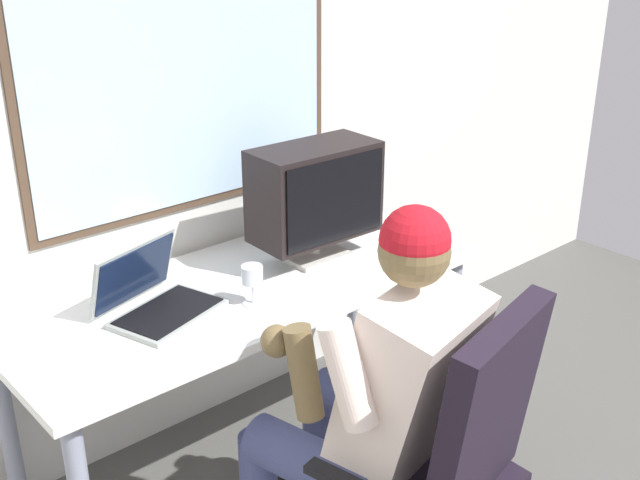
{
  "coord_description": "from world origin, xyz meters",
  "views": [
    {
      "loc": [
        -1.43,
        0.25,
        1.94
      ],
      "look_at": [
        -0.04,
        1.85,
        1.04
      ],
      "focal_mm": 44.01,
      "sensor_mm": 36.0,
      "label": 1
    }
  ],
  "objects_px": {
    "person_seated": "(370,393)",
    "laptop": "(153,295)",
    "office_chair": "(447,452)",
    "desk_speaker": "(357,207)",
    "crt_monitor": "(315,193)",
    "desk": "(248,306)",
    "wine_glass": "(252,277)"
  },
  "relations": [
    {
      "from": "crt_monitor",
      "to": "laptop",
      "type": "height_order",
      "value": "crt_monitor"
    },
    {
      "from": "person_seated",
      "to": "laptop",
      "type": "xyz_separation_m",
      "value": [
        -0.29,
        0.7,
        0.15
      ]
    },
    {
      "from": "desk",
      "to": "office_chair",
      "type": "xyz_separation_m",
      "value": [
        -0.0,
        -0.92,
        -0.09
      ]
    },
    {
      "from": "desk",
      "to": "office_chair",
      "type": "bearing_deg",
      "value": -90.24
    },
    {
      "from": "desk",
      "to": "crt_monitor",
      "type": "xyz_separation_m",
      "value": [
        0.32,
        0.01,
        0.34
      ]
    },
    {
      "from": "office_chair",
      "to": "person_seated",
      "type": "xyz_separation_m",
      "value": [
        -0.05,
        0.25,
        0.09
      ]
    },
    {
      "from": "desk",
      "to": "crt_monitor",
      "type": "bearing_deg",
      "value": 1.28
    },
    {
      "from": "office_chair",
      "to": "person_seated",
      "type": "height_order",
      "value": "person_seated"
    },
    {
      "from": "office_chair",
      "to": "laptop",
      "type": "distance_m",
      "value": 1.04
    },
    {
      "from": "person_seated",
      "to": "laptop",
      "type": "height_order",
      "value": "person_seated"
    },
    {
      "from": "desk",
      "to": "office_chair",
      "type": "relative_size",
      "value": 1.68
    },
    {
      "from": "laptop",
      "to": "desk_speaker",
      "type": "bearing_deg",
      "value": 5.45
    },
    {
      "from": "desk",
      "to": "wine_glass",
      "type": "xyz_separation_m",
      "value": [
        -0.08,
        -0.14,
        0.19
      ]
    },
    {
      "from": "desk_speaker",
      "to": "person_seated",
      "type": "bearing_deg",
      "value": -131.54
    },
    {
      "from": "office_chair",
      "to": "crt_monitor",
      "type": "xyz_separation_m",
      "value": [
        0.32,
        0.92,
        0.43
      ]
    },
    {
      "from": "laptop",
      "to": "desk_speaker",
      "type": "relative_size",
      "value": 2.47
    },
    {
      "from": "desk",
      "to": "wine_glass",
      "type": "distance_m",
      "value": 0.24
    },
    {
      "from": "laptop",
      "to": "desk_speaker",
      "type": "xyz_separation_m",
      "value": [
        1.0,
        0.09,
        0.02
      ]
    },
    {
      "from": "office_chair",
      "to": "person_seated",
      "type": "distance_m",
      "value": 0.27
    },
    {
      "from": "wine_glass",
      "to": "desk",
      "type": "bearing_deg",
      "value": 61.33
    },
    {
      "from": "office_chair",
      "to": "person_seated",
      "type": "bearing_deg",
      "value": 100.8
    },
    {
      "from": "desk",
      "to": "crt_monitor",
      "type": "relative_size",
      "value": 3.61
    },
    {
      "from": "crt_monitor",
      "to": "wine_glass",
      "type": "distance_m",
      "value": 0.45
    },
    {
      "from": "person_seated",
      "to": "laptop",
      "type": "bearing_deg",
      "value": 112.98
    },
    {
      "from": "desk",
      "to": "office_chair",
      "type": "height_order",
      "value": "office_chair"
    },
    {
      "from": "wine_glass",
      "to": "crt_monitor",
      "type": "bearing_deg",
      "value": 20.07
    },
    {
      "from": "office_chair",
      "to": "laptop",
      "type": "height_order",
      "value": "office_chair"
    },
    {
      "from": "office_chair",
      "to": "crt_monitor",
      "type": "height_order",
      "value": "crt_monitor"
    },
    {
      "from": "desk",
      "to": "desk_speaker",
      "type": "height_order",
      "value": "desk_speaker"
    },
    {
      "from": "laptop",
      "to": "wine_glass",
      "type": "height_order",
      "value": "laptop"
    },
    {
      "from": "wine_glass",
      "to": "desk_speaker",
      "type": "relative_size",
      "value": 0.81
    },
    {
      "from": "wine_glass",
      "to": "office_chair",
      "type": "bearing_deg",
      "value": -84.78
    }
  ]
}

